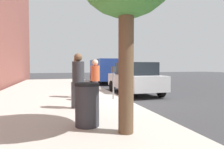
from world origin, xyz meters
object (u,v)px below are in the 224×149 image
Objects in this scene: pedestrian_bystander at (78,76)px; parked_van_far at (105,70)px; parking_officer at (77,73)px; pedestrian_at_meter at (95,77)px; parking_meter at (113,75)px; parked_sedan_near at (135,78)px; trash_bin at (87,105)px.

pedestrian_bystander is 0.35× the size of parked_van_far.
parked_van_far is at bearing 114.88° from parking_officer.
parked_van_far is (9.30, -2.68, 0.13)m from pedestrian_at_meter.
parking_meter is 0.77× the size of pedestrian_bystander.
parking_meter is 0.81m from pedestrian_at_meter.
pedestrian_at_meter is 1.58m from pedestrian_bystander.
pedestrian_bystander is at bearing 131.41° from parking_meter.
parking_officer is 3.56m from parked_sedan_near.
parked_sedan_near is at bearing -32.00° from trash_bin.
parking_meter is 2.91m from parked_sedan_near.
pedestrian_at_meter is 0.92× the size of pedestrian_bystander.
parked_van_far reaches higher than pedestrian_at_meter.
parked_sedan_near is at bearing -40.54° from parking_meter.
pedestrian_at_meter is at bearing -11.95° from parking_officer.
parked_van_far is at bearing 0.01° from parked_sedan_near.
parking_officer is at bearing 36.25° from pedestrian_bystander.
pedestrian_at_meter is 0.38× the size of parked_sedan_near.
pedestrian_at_meter is 3.46m from trash_bin.
pedestrian_bystander is at bearing 0.01° from trash_bin.
pedestrian_at_meter reaches higher than parking_meter.
parking_meter is at bearing 12.95° from parking_officer.
pedestrian_at_meter is at bearing 96.26° from parking_meter.
parked_sedan_near reaches higher than parking_meter.
parked_van_far is 13.12m from trash_bin.
parked_sedan_near is at bearing 38.12° from pedestrian_at_meter.
parking_meter is 0.27× the size of parked_van_far.
parked_sedan_near is (1.23, -3.33, -0.35)m from parking_officer.
parking_meter is at bearing 168.47° from parked_van_far.
parked_sedan_near is 7.02m from parked_van_far.
trash_bin is at bearing 164.48° from parked_van_far.
parked_van_far is (9.22, -1.88, 0.09)m from parking_meter.
parked_van_far is at bearing -11.53° from parking_meter.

